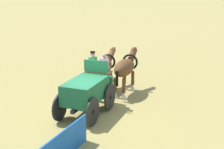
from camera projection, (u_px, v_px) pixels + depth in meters
ground_plane at (86, 115)px, 15.70m from camera, size 220.00×220.00×0.00m
show_wagon at (87, 90)px, 15.54m from camera, size 5.44×2.65×2.67m
draft_horse_near at (103, 67)px, 18.78m from camera, size 2.98×1.52×2.19m
draft_horse_off at (125, 68)px, 18.30m from camera, size 3.08×1.56×2.27m
sponsor_banner at (64, 145)px, 11.66m from camera, size 3.07×1.02×1.10m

